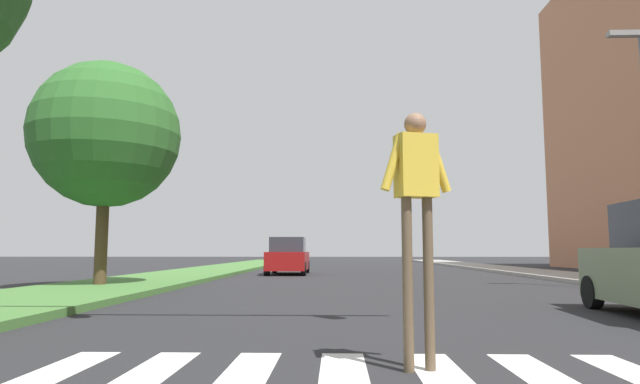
# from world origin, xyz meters

# --- Properties ---
(ground_plane) EXTENTS (140.00, 140.00, 0.00)m
(ground_plane) POSITION_xyz_m (0.00, 30.00, 0.00)
(ground_plane) COLOR #262628
(crosswalk) EXTENTS (7.65, 2.20, 0.01)m
(crosswalk) POSITION_xyz_m (0.00, 6.21, 0.00)
(crosswalk) COLOR silver
(crosswalk) RESTS_ON ground_plane
(median_strip) EXTENTS (3.95, 64.00, 0.15)m
(median_strip) POSITION_xyz_m (-7.61, 28.00, 0.07)
(median_strip) COLOR #477A38
(median_strip) RESTS_ON ground_plane
(tree_mid) EXTENTS (4.40, 4.40, 6.66)m
(tree_mid) POSITION_xyz_m (-7.91, 16.97, 4.60)
(tree_mid) COLOR #4C3823
(tree_mid) RESTS_ON median_strip
(sidewalk_right) EXTENTS (3.00, 64.00, 0.15)m
(sidewalk_right) POSITION_xyz_m (8.60, 28.00, 0.07)
(sidewalk_right) COLOR #9E9991
(sidewalk_right) RESTS_ON ground_plane
(traffic_light_gantry) EXTENTS (8.03, 0.30, 6.00)m
(traffic_light_gantry) POSITION_xyz_m (-3.63, 8.36, 4.33)
(traffic_light_gantry) COLOR gold
(traffic_light_gantry) RESTS_ON median_strip
(pedestrian_performer) EXTENTS (0.74, 0.34, 2.49)m
(pedestrian_performer) POSITION_xyz_m (-0.18, 6.46, 1.66)
(pedestrian_performer) COLOR brown
(pedestrian_performer) RESTS_ON ground_plane
(sedan_midblock) EXTENTS (1.90, 4.14, 1.76)m
(sedan_midblock) POSITION_xyz_m (-3.29, 27.20, 0.81)
(sedan_midblock) COLOR maroon
(sedan_midblock) RESTS_ON ground_plane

